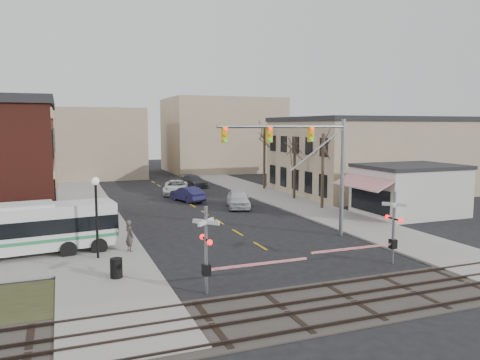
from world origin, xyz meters
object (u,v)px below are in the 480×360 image
at_px(rr_crossing_west, 215,250).
at_px(car_c, 176,187).
at_px(car_a, 238,199).
at_px(traffic_signal_mast, 309,154).
at_px(pedestrian_far, 84,224).
at_px(rr_crossing_east, 387,229).
at_px(car_d, 194,181).
at_px(street_lamp, 96,201).
at_px(pedestrian_near, 129,236).
at_px(transit_bus, 11,230).
at_px(trash_bin, 116,268).
at_px(car_b, 187,194).

xyz_separation_m(rr_crossing_west, car_c, (5.42, 30.64, -1.20)).
relative_size(car_a, car_c, 0.88).
relative_size(traffic_signal_mast, pedestrian_far, 4.80).
xyz_separation_m(rr_crossing_east, car_d, (-1.03, 35.46, -1.27)).
height_order(street_lamp, car_d, street_lamp).
bearing_deg(traffic_signal_mast, pedestrian_near, 176.92).
bearing_deg(transit_bus, car_a, 31.41).
xyz_separation_m(transit_bus, trash_bin, (5.13, -5.87, -1.08)).
distance_m(rr_crossing_east, car_d, 35.50).
xyz_separation_m(rr_crossing_west, car_b, (5.36, 25.44, -1.22)).
bearing_deg(car_d, car_b, -120.59).
relative_size(car_b, pedestrian_far, 2.38).
height_order(transit_bus, car_b, transit_bus).
relative_size(rr_crossing_west, trash_bin, 5.79).
height_order(car_c, car_d, car_c).
bearing_deg(transit_bus, rr_crossing_west, -45.41).
distance_m(rr_crossing_east, trash_bin, 14.39).
bearing_deg(car_d, rr_crossing_east, -100.10).
bearing_deg(traffic_signal_mast, trash_bin, -162.52).
height_order(rr_crossing_west, street_lamp, street_lamp).
distance_m(transit_bus, rr_crossing_west, 13.01).
height_order(rr_crossing_west, trash_bin, rr_crossing_west).
height_order(transit_bus, rr_crossing_east, rr_crossing_east).
height_order(rr_crossing_west, pedestrian_near, rr_crossing_west).
bearing_deg(street_lamp, transit_bus, 156.66).
relative_size(car_d, pedestrian_near, 2.58).
xyz_separation_m(traffic_signal_mast, pedestrian_near, (-11.71, 0.63, -4.63)).
relative_size(car_c, car_d, 1.15).
bearing_deg(rr_crossing_east, transit_bus, 156.16).
bearing_deg(car_d, pedestrian_near, -124.45).
relative_size(pedestrian_near, pedestrian_far, 0.99).
bearing_deg(pedestrian_near, trash_bin, 143.28).
height_order(rr_crossing_west, car_b, rr_crossing_west).
xyz_separation_m(rr_crossing_west, car_d, (9.05, 36.24, -1.27)).
xyz_separation_m(rr_crossing_west, pedestrian_near, (-2.71, 8.13, -0.91)).
height_order(trash_bin, car_d, car_d).
distance_m(car_b, pedestrian_far, 16.67).
xyz_separation_m(rr_crossing_east, pedestrian_far, (-15.12, 11.64, -0.90)).
height_order(car_a, car_b, car_a).
height_order(traffic_signal_mast, car_a, traffic_signal_mast).
bearing_deg(transit_bus, traffic_signal_mast, -5.57).
bearing_deg(pedestrian_far, rr_crossing_east, -65.48).
relative_size(car_c, pedestrian_far, 2.92).
relative_size(car_a, pedestrian_near, 2.59).
relative_size(rr_crossing_east, street_lamp, 1.22).
bearing_deg(trash_bin, street_lamp, 98.40).
xyz_separation_m(rr_crossing_east, car_b, (-4.71, 24.66, -1.22)).
distance_m(rr_crossing_east, car_b, 25.14).
height_order(rr_crossing_west, car_d, rr_crossing_west).
bearing_deg(traffic_signal_mast, rr_crossing_west, -140.22).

